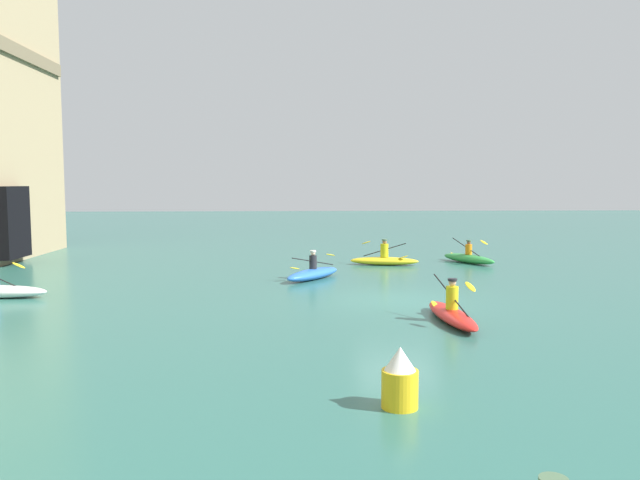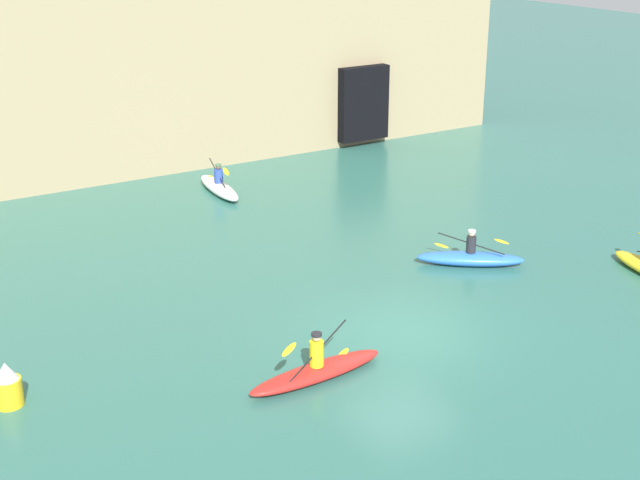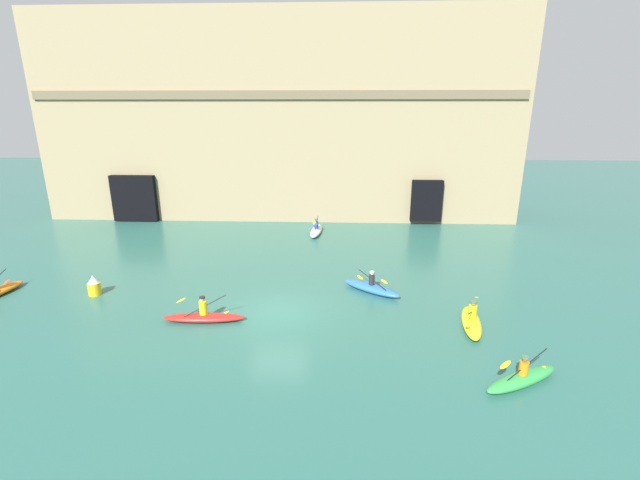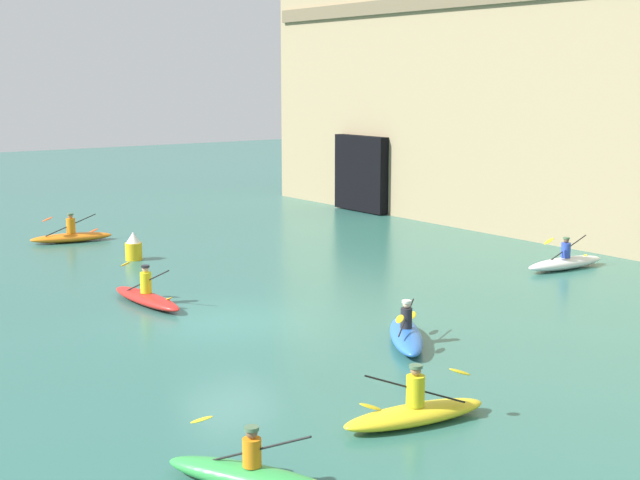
% 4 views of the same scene
% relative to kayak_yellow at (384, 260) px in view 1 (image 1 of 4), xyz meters
% --- Properties ---
extents(ground_plane, '(120.00, 120.00, 0.00)m').
position_rel_kayak_yellow_xyz_m(ground_plane, '(-8.15, 0.81, -0.23)').
color(ground_plane, '#2D665B').
extents(kayak_yellow, '(1.27, 3.07, 1.14)m').
position_rel_kayak_yellow_xyz_m(kayak_yellow, '(0.00, 0.00, 0.00)').
color(kayak_yellow, yellow).
rests_on(kayak_yellow, ground).
extents(kayak_red, '(3.48, 0.89, 1.18)m').
position_rel_kayak_yellow_xyz_m(kayak_red, '(-11.18, -0.06, -0.02)').
color(kayak_red, red).
rests_on(kayak_red, ground).
extents(kayak_blue, '(2.96, 2.46, 1.09)m').
position_rel_kayak_yellow_xyz_m(kayak_blue, '(-3.89, 3.28, -0.00)').
color(kayak_blue, blue).
rests_on(kayak_blue, ground).
extents(kayak_green, '(2.99, 2.03, 1.11)m').
position_rel_kayak_yellow_xyz_m(kayak_green, '(0.50, -3.89, -0.00)').
color(kayak_green, green).
rests_on(kayak_green, ground).
extents(marker_buoy, '(0.60, 0.60, 1.00)m').
position_rel_kayak_yellow_xyz_m(marker_buoy, '(-17.28, 2.38, 0.23)').
color(marker_buoy, yellow).
rests_on(marker_buoy, ground).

